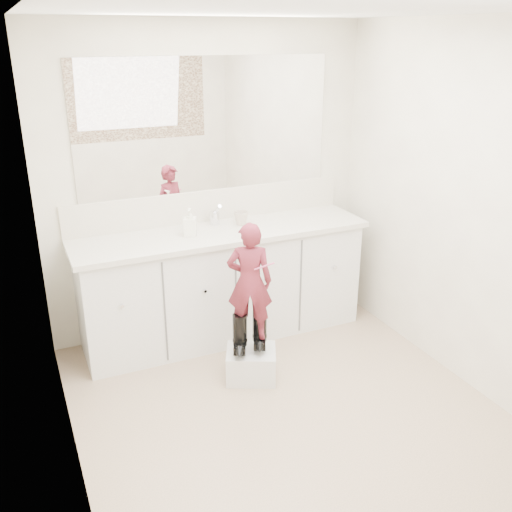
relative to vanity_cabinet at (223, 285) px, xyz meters
name	(u,v)px	position (x,y,z in m)	size (l,w,h in m)	color
floor	(293,418)	(0.00, -1.23, -0.42)	(3.00, 3.00, 0.00)	#877358
ceiling	(305,9)	(0.00, -1.23, 1.97)	(3.00, 3.00, 0.00)	white
wall_back	(208,182)	(0.00, 0.27, 0.77)	(2.60, 2.60, 0.00)	beige
wall_front	(508,381)	(0.00, -2.73, 0.77)	(2.60, 2.60, 0.00)	beige
wall_left	(56,280)	(-1.30, -1.23, 0.78)	(3.00, 3.00, 0.00)	beige
wall_right	(476,214)	(1.30, -1.23, 0.78)	(3.00, 3.00, 0.00)	beige
vanity_cabinet	(223,285)	(0.00, 0.00, 0.00)	(2.20, 0.55, 0.85)	silver
countertop	(222,233)	(0.00, -0.01, 0.45)	(2.28, 0.58, 0.04)	beige
backsplash	(209,205)	(0.00, 0.26, 0.59)	(2.28, 0.03, 0.25)	beige
mirror	(207,125)	(0.00, 0.26, 1.22)	(2.00, 0.02, 1.00)	white
faucet	(215,218)	(0.00, 0.15, 0.52)	(0.08, 0.08, 0.10)	silver
cup	(241,218)	(0.19, 0.05, 0.52)	(0.11, 0.11, 0.11)	#C4B29D
soap_bottle	(190,222)	(-0.26, -0.02, 0.57)	(0.09, 0.09, 0.21)	white
step_stool	(251,364)	(-0.06, -0.69, -0.32)	(0.34, 0.29, 0.22)	silver
boot_left	(240,333)	(-0.13, -0.67, -0.06)	(0.10, 0.19, 0.29)	black
boot_right	(260,329)	(0.02, -0.67, -0.06)	(0.10, 0.19, 0.29)	black
toddler	(250,282)	(-0.06, -0.67, 0.31)	(0.31, 0.20, 0.84)	#A43242
toothbrush	(264,266)	(0.01, -0.75, 0.44)	(0.01, 0.01, 0.14)	#D45280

